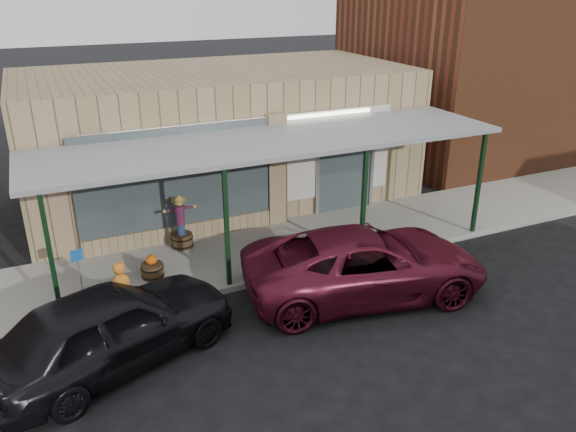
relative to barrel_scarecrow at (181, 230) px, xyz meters
name	(u,v)px	position (x,y,z in m)	size (l,w,h in m)	color
ground	(341,318)	(2.29, -4.57, -0.65)	(120.00, 120.00, 0.00)	black
sidewalk	(275,248)	(2.29, -0.97, -0.57)	(40.00, 3.20, 0.15)	gray
storefront	(219,136)	(2.29, 3.60, 1.44)	(12.00, 6.25, 4.20)	#987B5D
awning	(275,143)	(2.29, -1.00, 2.36)	(12.00, 3.00, 3.04)	slate
block_buildings_near	(263,75)	(4.30, 4.63, 3.12)	(61.00, 8.00, 8.00)	brown
barrel_scarecrow	(181,230)	(0.00, 0.00, 0.00)	(0.88, 0.72, 1.48)	#46351C
barrel_pumpkin	(152,269)	(-1.07, -1.33, -0.28)	(0.53, 0.53, 0.62)	#46351C
handicap_sign	(79,269)	(-2.71, -1.81, 0.32)	(0.26, 0.07, 1.28)	gray
parked_sedan	(111,326)	(-2.38, -4.12, 0.17)	(5.14, 3.49, 1.65)	black
car_maroon	(365,263)	(3.30, -3.86, 0.13)	(2.58, 5.58, 1.55)	#571123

